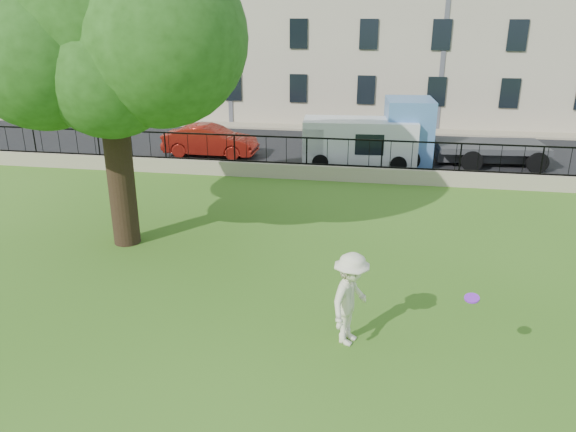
% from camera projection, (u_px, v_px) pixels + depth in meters
% --- Properties ---
extents(ground, '(120.00, 120.00, 0.00)m').
position_uv_depth(ground, '(230.00, 339.00, 11.93)').
color(ground, '#336016').
rests_on(ground, ground).
extents(retaining_wall, '(50.00, 0.40, 0.60)m').
position_uv_depth(retaining_wall, '(306.00, 172.00, 22.91)').
color(retaining_wall, gray).
rests_on(retaining_wall, ground).
extents(iron_railing, '(50.00, 0.05, 1.13)m').
position_uv_depth(iron_railing, '(307.00, 151.00, 22.61)').
color(iron_railing, black).
rests_on(iron_railing, retaining_wall).
extents(street, '(60.00, 9.00, 0.01)m').
position_uv_depth(street, '(319.00, 151.00, 27.35)').
color(street, black).
rests_on(street, ground).
extents(sidewalk, '(60.00, 1.40, 0.12)m').
position_uv_depth(sidewalk, '(330.00, 128.00, 32.13)').
color(sidewalk, gray).
rests_on(sidewalk, ground).
extents(building_row, '(56.40, 10.40, 13.80)m').
position_uv_depth(building_row, '(341.00, 1.00, 34.96)').
color(building_row, '#BDB396').
rests_on(building_row, ground).
extents(tree, '(7.98, 6.18, 9.82)m').
position_uv_depth(tree, '(99.00, 12.00, 14.62)').
color(tree, black).
rests_on(tree, ground).
extents(man, '(1.17, 1.49, 2.02)m').
position_uv_depth(man, '(351.00, 299.00, 11.49)').
color(man, beige).
rests_on(man, ground).
extents(frisbee, '(0.30, 0.29, 0.12)m').
position_uv_depth(frisbee, '(472.00, 298.00, 10.06)').
color(frisbee, purple).
extents(red_sedan, '(4.41, 1.62, 1.44)m').
position_uv_depth(red_sedan, '(210.00, 141.00, 26.26)').
color(red_sedan, maroon).
rests_on(red_sedan, street).
extents(white_van, '(5.00, 2.24, 2.05)m').
position_uv_depth(white_van, '(359.00, 143.00, 24.56)').
color(white_van, silver).
rests_on(white_van, street).
extents(blue_truck, '(7.01, 2.98, 2.87)m').
position_uv_depth(blue_truck, '(464.00, 132.00, 24.63)').
color(blue_truck, '#507CBC').
rests_on(blue_truck, street).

